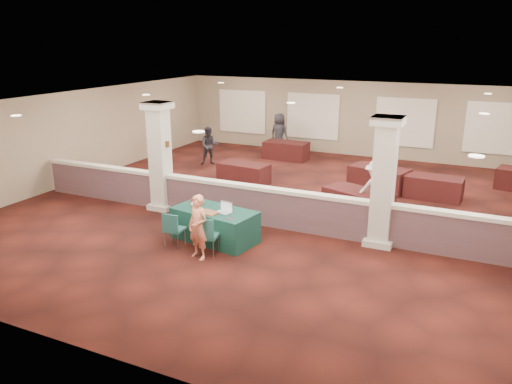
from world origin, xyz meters
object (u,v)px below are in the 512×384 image
at_px(far_table_front_right, 433,187).
at_px(attendee_d, 279,134).
at_px(attendee_a, 209,146).
at_px(conf_chair_main, 206,233).
at_px(far_table_front_center, 358,203).
at_px(near_table, 215,225).
at_px(far_table_back_left, 286,151).
at_px(conf_chair_side, 173,227).
at_px(far_table_back_center, 379,179).
at_px(far_table_front_left, 244,173).
at_px(attendee_b, 376,192).
at_px(woman, 198,227).

height_order(far_table_front_right, attendee_d, attendee_d).
bearing_deg(attendee_d, far_table_front_right, 161.66).
bearing_deg(attendee_a, conf_chair_main, -91.23).
xyz_separation_m(far_table_front_center, attendee_d, (-5.21, 6.70, 0.50)).
relative_size(near_table, attendee_d, 1.19).
bearing_deg(conf_chair_main, far_table_front_right, 47.14).
bearing_deg(attendee_d, far_table_back_left, 138.45).
height_order(conf_chair_side, attendee_d, attendee_d).
xyz_separation_m(conf_chair_side, attendee_a, (-3.42, 7.71, 0.25)).
bearing_deg(far_table_back_center, near_table, -114.65).
height_order(conf_chair_side, far_table_back_left, conf_chair_side).
bearing_deg(far_table_back_center, far_table_back_left, 147.58).
xyz_separation_m(attendee_a, attendee_d, (1.76, 3.11, 0.12)).
xyz_separation_m(conf_chair_side, attendee_d, (-1.66, 10.82, 0.37)).
bearing_deg(far_table_back_center, far_table_front_center, -90.00).
bearing_deg(far_table_front_center, far_table_front_right, 56.46).
height_order(near_table, far_table_back_left, near_table).
relative_size(far_table_front_left, far_table_back_left, 0.96).
bearing_deg(far_table_front_left, conf_chair_side, -80.79).
xyz_separation_m(far_table_front_center, attendee_b, (0.54, -0.30, 0.50)).
relative_size(woman, attendee_d, 0.87).
xyz_separation_m(conf_chair_main, woman, (-0.11, -0.18, 0.20)).
relative_size(near_table, far_table_back_center, 1.10).
xyz_separation_m(attendee_b, attendee_d, (-5.76, 7.00, -0.00)).
distance_m(conf_chair_main, attendee_d, 11.25).
xyz_separation_m(far_table_front_left, far_table_back_center, (4.50, 1.19, 0.03)).
xyz_separation_m(far_table_front_center, far_table_back_left, (-4.50, 5.76, -0.02)).
xyz_separation_m(far_table_back_center, attendee_a, (-6.97, 0.69, 0.38)).
xyz_separation_m(woman, attendee_b, (3.20, 4.11, 0.12)).
height_order(near_table, far_table_front_center, near_table).
bearing_deg(far_table_front_center, far_table_back_center, 90.00).
distance_m(far_table_back_center, attendee_d, 6.47).
height_order(near_table, attendee_d, attendee_d).
height_order(conf_chair_side, far_table_front_right, conf_chair_side).
relative_size(conf_chair_side, attendee_d, 0.50).
xyz_separation_m(near_table, woman, (0.19, -1.11, 0.36)).
bearing_deg(attendee_a, far_table_back_left, 10.42).
relative_size(far_table_back_center, attendee_d, 1.08).
relative_size(conf_chair_side, far_table_back_left, 0.48).
relative_size(far_table_front_center, attendee_b, 1.08).
bearing_deg(far_table_front_center, attendee_a, 152.75).
bearing_deg(far_table_back_left, far_table_front_left, -90.00).
bearing_deg(woman, far_table_front_right, 74.53).
distance_m(conf_chair_main, far_table_back_center, 7.57).
bearing_deg(far_table_front_center, far_table_back_left, 128.01).
distance_m(attendee_b, attendee_d, 9.06).
height_order(woman, far_table_back_left, woman).
bearing_deg(attendee_a, far_table_front_center, -58.03).
distance_m(woman, attendee_d, 11.40).
xyz_separation_m(far_table_front_left, far_table_front_center, (4.50, -1.71, 0.03)).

